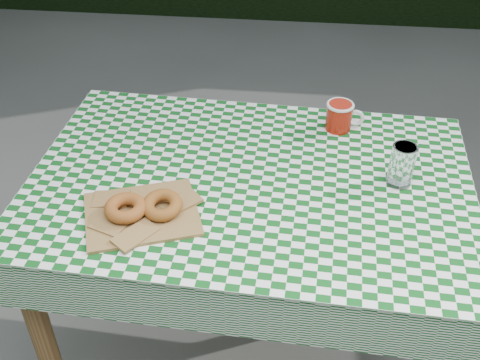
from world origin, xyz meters
name	(u,v)px	position (x,y,z in m)	size (l,w,h in m)	color
ground	(226,351)	(0.00, 0.00, 0.00)	(60.00, 60.00, 0.00)	#54544F
table	(249,277)	(0.07, 0.00, 0.38)	(1.15, 0.77, 0.75)	brown
tablecloth	(250,180)	(0.07, 0.00, 0.75)	(1.17, 0.79, 0.01)	#0B4C16
paper_bag	(142,213)	(-0.18, -0.17, 0.76)	(0.27, 0.22, 0.01)	olive
bagel_front	(126,208)	(-0.21, -0.18, 0.79)	(0.10, 0.10, 0.03)	#9A4720
bagel_back	(162,205)	(-0.13, -0.16, 0.79)	(0.10, 0.10, 0.03)	brown
coffee_mug	(339,116)	(0.31, 0.28, 0.80)	(0.15, 0.15, 0.09)	#961809
drinking_glass	(402,165)	(0.46, 0.03, 0.81)	(0.06, 0.06, 0.12)	white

